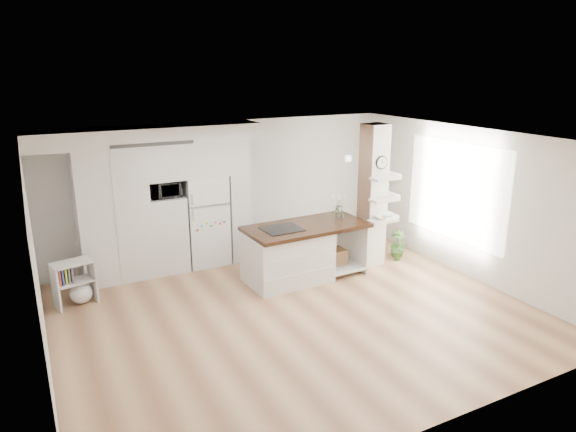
% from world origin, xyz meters
% --- Properties ---
extents(floor, '(7.00, 6.00, 0.01)m').
position_xyz_m(floor, '(0.00, 0.00, 0.00)').
color(floor, tan).
rests_on(floor, ground).
extents(room, '(7.04, 6.04, 2.72)m').
position_xyz_m(room, '(0.00, 0.00, 1.86)').
color(room, white).
rests_on(room, ground).
extents(cabinet_wall, '(4.00, 0.71, 2.70)m').
position_xyz_m(cabinet_wall, '(-1.45, 2.67, 1.51)').
color(cabinet_wall, silver).
rests_on(cabinet_wall, floor).
extents(refrigerator, '(0.78, 0.69, 1.75)m').
position_xyz_m(refrigerator, '(-0.53, 2.68, 0.88)').
color(refrigerator, white).
rests_on(refrigerator, floor).
extents(column, '(0.69, 0.90, 2.70)m').
position_xyz_m(column, '(2.38, 1.13, 1.35)').
color(column, silver).
rests_on(column, floor).
extents(window, '(0.00, 2.40, 2.40)m').
position_xyz_m(window, '(3.48, 0.30, 1.50)').
color(window, white).
rests_on(window, room).
extents(pendant_light, '(0.12, 0.12, 0.10)m').
position_xyz_m(pendant_light, '(1.70, 0.15, 2.12)').
color(pendant_light, white).
rests_on(pendant_light, room).
extents(kitchen_island, '(2.24, 1.12, 1.56)m').
position_xyz_m(kitchen_island, '(0.59, 1.16, 0.51)').
color(kitchen_island, silver).
rests_on(kitchen_island, floor).
extents(bookshelf, '(0.68, 0.49, 0.73)m').
position_xyz_m(bookshelf, '(-2.97, 1.90, 0.32)').
color(bookshelf, silver).
rests_on(bookshelf, floor).
extents(floor_plant_a, '(0.28, 0.25, 0.43)m').
position_xyz_m(floor_plant_a, '(2.88, 1.05, 0.21)').
color(floor_plant_a, '#376528').
rests_on(floor_plant_a, floor).
extents(floor_plant_b, '(0.34, 0.34, 0.53)m').
position_xyz_m(floor_plant_b, '(3.00, 1.24, 0.27)').
color(floor_plant_b, '#376528').
rests_on(floor_plant_b, floor).
extents(microwave, '(0.54, 0.37, 0.30)m').
position_xyz_m(microwave, '(-1.27, 2.62, 1.57)').
color(microwave, '#2D2D2D').
rests_on(microwave, cabinet_wall).
extents(shelf_plant, '(0.27, 0.23, 0.30)m').
position_xyz_m(shelf_plant, '(2.63, 1.30, 1.52)').
color(shelf_plant, '#376528').
rests_on(shelf_plant, column).
extents(decor_bowl, '(0.22, 0.22, 0.05)m').
position_xyz_m(decor_bowl, '(2.30, 0.90, 1.00)').
color(decor_bowl, white).
rests_on(decor_bowl, column).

